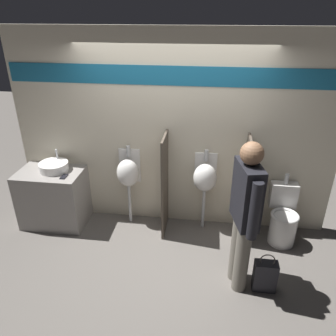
{
  "coord_description": "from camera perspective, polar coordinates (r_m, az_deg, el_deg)",
  "views": [
    {
      "loc": [
        0.49,
        -3.53,
        2.89
      ],
      "look_at": [
        0.0,
        0.17,
        1.05
      ],
      "focal_mm": 35.0,
      "sensor_mm": 36.0,
      "label": 1
    }
  ],
  "objects": [
    {
      "name": "ground_plane",
      "position": [
        4.58,
        -0.29,
        -12.81
      ],
      "size": [
        16.0,
        16.0,
        0.0
      ],
      "primitive_type": "plane",
      "color": "#5B5651"
    },
    {
      "name": "urinal_near_counter",
      "position": [
        4.61,
        -6.94,
        -0.85
      ],
      "size": [
        0.32,
        0.27,
        1.18
      ],
      "color": "silver",
      "rests_on": "ground_plane"
    },
    {
      "name": "cell_phone",
      "position": [
        4.62,
        -17.67,
        -1.44
      ],
      "size": [
        0.07,
        0.14,
        0.01
      ],
      "color": "black",
      "rests_on": "sink_counter"
    },
    {
      "name": "display_wall",
      "position": [
        4.42,
        0.74,
        6.09
      ],
      "size": [
        4.36,
        0.07,
        2.7
      ],
      "color": "beige",
      "rests_on": "ground_plane"
    },
    {
      "name": "toilet",
      "position": [
        4.71,
        19.38,
        -8.4
      ],
      "size": [
        0.37,
        0.53,
        0.92
      ],
      "color": "white",
      "rests_on": "ground_plane"
    },
    {
      "name": "sink_basin",
      "position": [
        4.84,
        -19.27,
        0.27
      ],
      "size": [
        0.4,
        0.4,
        0.26
      ],
      "color": "white",
      "rests_on": "sink_counter"
    },
    {
      "name": "shopping_bag",
      "position": [
        4.0,
        16.53,
        -17.54
      ],
      "size": [
        0.25,
        0.14,
        0.5
      ],
      "color": "#232328",
      "rests_on": "ground_plane"
    },
    {
      "name": "person_in_vest",
      "position": [
        3.52,
        13.2,
        -7.56
      ],
      "size": [
        0.29,
        0.6,
        1.76
      ],
      "rotation": [
        0.0,
        0.0,
        1.79
      ],
      "color": "#666056",
      "rests_on": "ground_plane"
    },
    {
      "name": "divider_near_counter",
      "position": [
        4.44,
        -0.56,
        -3.02
      ],
      "size": [
        0.03,
        0.52,
        1.43
      ],
      "color": "#4C4238",
      "rests_on": "ground_plane"
    },
    {
      "name": "divider_mid",
      "position": [
        4.44,
        13.29,
        -3.83
      ],
      "size": [
        0.03,
        0.52,
        1.43
      ],
      "color": "#4C4238",
      "rests_on": "ground_plane"
    },
    {
      "name": "sink_counter",
      "position": [
        5.03,
        -19.28,
        -4.86
      ],
      "size": [
        0.89,
        0.59,
        0.83
      ],
      "color": "gray",
      "rests_on": "ground_plane"
    },
    {
      "name": "urinal_far",
      "position": [
        4.48,
        6.46,
        -1.67
      ],
      "size": [
        0.32,
        0.27,
        1.18
      ],
      "color": "silver",
      "rests_on": "ground_plane"
    }
  ]
}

